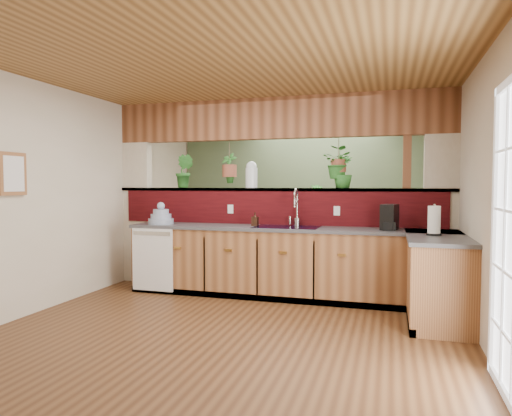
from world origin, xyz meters
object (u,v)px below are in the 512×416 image
(paper_towel, at_px, (434,221))
(shelving_console, at_px, (289,237))
(dish_stack, at_px, (161,217))
(glass_jar, at_px, (251,175))
(faucet, at_px, (296,206))
(coffee_maker, at_px, (389,218))
(soap_dispenser, at_px, (255,219))

(paper_towel, xyz_separation_m, shelving_console, (-2.18, 2.75, -0.55))
(dish_stack, relative_size, glass_jar, 0.93)
(dish_stack, height_order, glass_jar, glass_jar)
(dish_stack, xyz_separation_m, glass_jar, (1.16, 0.43, 0.58))
(paper_towel, height_order, glass_jar, glass_jar)
(dish_stack, relative_size, shelving_console, 0.24)
(faucet, bearing_deg, dish_stack, -173.50)
(coffee_maker, distance_m, glass_jar, 1.95)
(faucet, height_order, paper_towel, faucet)
(coffee_maker, height_order, paper_towel, paper_towel)
(soap_dispenser, height_order, shelving_console, soap_dispenser)
(coffee_maker, relative_size, paper_towel, 0.91)
(faucet, relative_size, soap_dispenser, 2.84)
(soap_dispenser, relative_size, coffee_maker, 0.57)
(paper_towel, bearing_deg, shelving_console, 128.34)
(coffee_maker, bearing_deg, dish_stack, -165.04)
(soap_dispenser, distance_m, shelving_console, 2.28)
(faucet, xyz_separation_m, glass_jar, (-0.67, 0.22, 0.41))
(faucet, relative_size, coffee_maker, 1.62)
(coffee_maker, xyz_separation_m, glass_jar, (-1.83, 0.39, 0.53))
(faucet, height_order, shelving_console, faucet)
(faucet, height_order, glass_jar, glass_jar)
(dish_stack, height_order, paper_towel, paper_towel)
(soap_dispenser, xyz_separation_m, shelving_console, (-0.04, 2.23, -0.49))
(coffee_maker, distance_m, paper_towel, 0.65)
(dish_stack, relative_size, coffee_maker, 1.12)
(dish_stack, xyz_separation_m, paper_towel, (3.44, -0.42, 0.06))
(coffee_maker, bearing_deg, soap_dispenser, -168.04)
(glass_jar, bearing_deg, shelving_console, 86.74)
(glass_jar, bearing_deg, coffee_maker, -12.14)
(faucet, xyz_separation_m, coffee_maker, (1.16, -0.17, -0.12))
(dish_stack, relative_size, paper_towel, 1.02)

